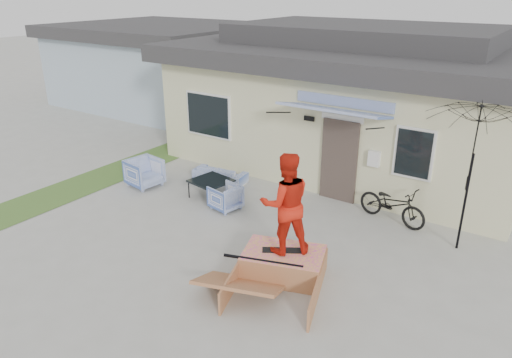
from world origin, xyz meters
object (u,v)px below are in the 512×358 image
Objects in this scene: patio_umbrella at (471,170)px; skater at (286,202)px; loveseat at (220,171)px; armchair_left at (144,171)px; coffee_table at (211,188)px; armchair_right at (225,196)px; skateboard at (284,250)px; skate_ramp at (283,264)px; bicycle at (393,200)px.

skater is at bearing -131.15° from patio_umbrella.
loveseat is at bearing -81.00° from skater.
coffee_table is at bearing -67.89° from armchair_left.
armchair_right is 0.87m from coffee_table.
skater is at bearing -30.45° from coffee_table.
skater reaches higher than skateboard.
skater reaches higher than patio_umbrella.
coffee_table is at bearing 108.09° from loveseat.
loveseat is at bearing 124.19° from skate_ramp.
loveseat is 1.80m from armchair_right.
bicycle is (6.31, 1.72, 0.12)m from armchair_left.
armchair_right is (1.22, -1.33, 0.04)m from loveseat.
bicycle is 3.40m from skateboard.
coffee_table is (-0.77, 0.39, -0.11)m from armchair_right.
armchair_right is at bearing -166.56° from patio_umbrella.
coffee_table is at bearing 130.89° from skate_ramp.
skater reaches higher than armchair_left.
loveseat is 4.89m from skateboard.
patio_umbrella is at bearing 31.30° from skate_ramp.
loveseat is 1.78× the size of armchair_left.
armchair_right is 0.27× the size of patio_umbrella.
skate_ramp is at bearing 176.21° from bicycle.
armchair_right is at bearing -75.18° from skater.
armchair_right is 0.82× the size of skateboard.
armchair_right is 0.74× the size of coffee_table.
bicycle is at bearing 176.12° from loveseat.
skate_ramp is (-0.92, -3.31, -0.29)m from bicycle.
armchair_right is 3.17m from skate_ramp.
armchair_left is at bearing 132.09° from skateboard.
loveseat is 5.04m from skater.
coffee_table is (1.94, 0.48, -0.20)m from armchair_left.
skater is at bearing 90.00° from skate_ramp.
skateboard is (5.38, -1.54, 0.10)m from armchair_left.
patio_umbrella is 3.08× the size of skateboard.
skateboard reaches higher than skate_ramp.
skater is at bearing -97.71° from armchair_left.
armchair_left is 5.60m from skateboard.
bicycle is at bearing -149.66° from skater.
loveseat is 1.65× the size of coffee_table.
patio_umbrella is (7.89, 1.33, 1.32)m from armchair_left.
armchair_left reaches higher than loveseat.
patio_umbrella is at bearing 16.95° from skateboard.
armchair_right reaches higher than coffee_table.
loveseat is 0.90× the size of bicycle.
armchair_left is 2.01m from coffee_table.
armchair_right is 0.35× the size of skater.
loveseat is at bearing -38.16° from armchair_left.
armchair_left is 2.71m from armchair_right.
loveseat reaches higher than skate_ramp.
skate_ramp is at bearing -98.13° from armchair_left.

